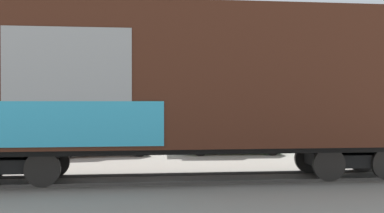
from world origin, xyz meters
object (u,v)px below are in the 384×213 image
parked_car_green (232,132)px  parked_car_silver (102,134)px  freight_car (188,81)px  flagpole (106,38)px  parked_car_white (353,133)px

parked_car_green → parked_car_silver: bearing=179.3°
freight_car → parked_car_green: size_ratio=3.13×
parked_car_silver → freight_car: bearing=-66.8°
parked_car_green → freight_car: bearing=-113.9°
flagpole → parked_car_white: flagpole is taller
parked_car_silver → parked_car_white: parked_car_silver is taller
freight_car → parked_car_white: freight_car is taller
parked_car_white → parked_car_green: bearing=178.5°
flagpole → parked_car_white: (10.97, -5.56, -4.73)m
freight_car → flagpole: flagpole is taller
freight_car → parked_car_white: (8.20, 6.09, -1.94)m
freight_car → parked_car_green: (2.76, 6.23, -1.89)m
parked_car_green → flagpole: bearing=135.5°
parked_car_green → parked_car_white: (5.44, -0.14, -0.05)m
flagpole → parked_car_green: size_ratio=1.87×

